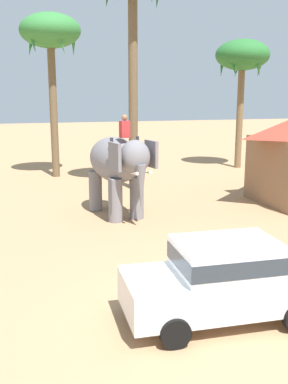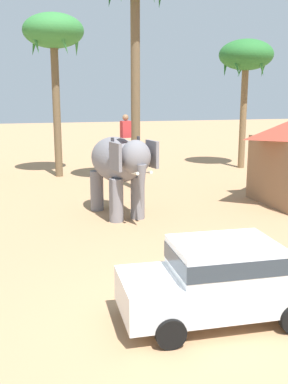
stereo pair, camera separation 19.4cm
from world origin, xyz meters
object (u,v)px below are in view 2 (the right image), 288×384
(palm_tree_near_hut, at_px, (54,36))
(car_sedan_foreground, at_px, (220,278))
(elephant_with_mahout, at_px, (119,164))
(palm_tree_behind_elephant, at_px, (246,58))

(palm_tree_near_hut, bearing_deg, car_sedan_foreground, -82.90)
(elephant_with_mahout, distance_m, palm_tree_near_hut, 10.57)
(car_sedan_foreground, xyz_separation_m, palm_tree_behind_elephant, (8.99, 17.53, 5.62))
(car_sedan_foreground, bearing_deg, palm_tree_behind_elephant, 62.84)
(elephant_with_mahout, relative_size, palm_tree_behind_elephant, 0.52)
(palm_tree_behind_elephant, distance_m, palm_tree_near_hut, 11.20)
(palm_tree_behind_elephant, height_order, palm_tree_near_hut, palm_tree_near_hut)
(palm_tree_behind_elephant, bearing_deg, palm_tree_near_hut, -179.17)
(palm_tree_near_hut, bearing_deg, elephant_with_mahout, -79.19)
(palm_tree_behind_elephant, relative_size, palm_tree_near_hut, 0.88)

